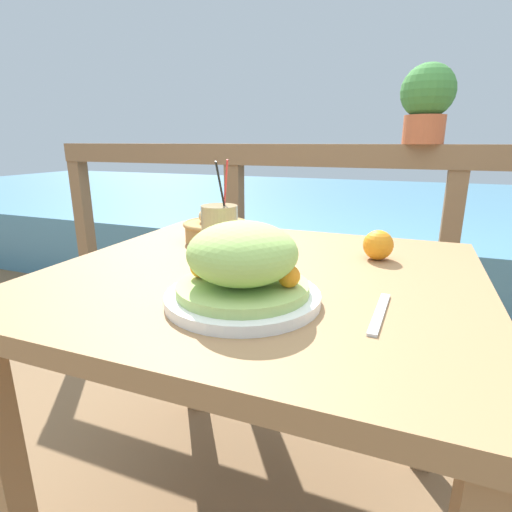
# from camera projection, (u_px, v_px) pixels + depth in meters

# --- Properties ---
(patio_table) EXTENTS (0.95, 0.89, 0.74)m
(patio_table) POSITION_uv_depth(u_px,v_px,m) (262.00, 312.00, 0.94)
(patio_table) COLOR #997047
(patio_table) RESTS_ON ground_plane
(railing_fence) EXTENTS (2.80, 0.08, 1.01)m
(railing_fence) POSITION_uv_depth(u_px,v_px,m) (333.00, 214.00, 1.68)
(railing_fence) COLOR brown
(railing_fence) RESTS_ON ground_plane
(sea_backdrop) EXTENTS (12.00, 4.00, 0.47)m
(sea_backdrop) POSITION_uv_depth(u_px,v_px,m) (377.00, 222.00, 4.06)
(sea_backdrop) COLOR teal
(sea_backdrop) RESTS_ON ground_plane
(salad_plate) EXTENTS (0.28, 0.28, 0.15)m
(salad_plate) POSITION_uv_depth(u_px,v_px,m) (243.00, 268.00, 0.71)
(salad_plate) COLOR white
(salad_plate) RESTS_ON patio_table
(drink_glass) EXTENTS (0.09, 0.09, 0.24)m
(drink_glass) POSITION_uv_depth(u_px,v_px,m) (220.00, 232.00, 0.98)
(drink_glass) COLOR tan
(drink_glass) RESTS_ON patio_table
(bread_basket) EXTENTS (0.19, 0.19, 0.11)m
(bread_basket) POSITION_uv_depth(u_px,v_px,m) (216.00, 227.00, 1.17)
(bread_basket) COLOR #AD7F47
(bread_basket) RESTS_ON patio_table
(potted_plant) EXTENTS (0.19, 0.19, 0.28)m
(potted_plant) POSITION_uv_depth(u_px,v_px,m) (427.00, 101.00, 1.45)
(potted_plant) COLOR #B75B38
(potted_plant) RESTS_ON railing_fence
(knife) EXTENTS (0.02, 0.18, 0.00)m
(knife) POSITION_uv_depth(u_px,v_px,m) (380.00, 313.00, 0.68)
(knife) COLOR silver
(knife) RESTS_ON patio_table
(orange_near_basket) EXTENTS (0.07, 0.07, 0.07)m
(orange_near_basket) POSITION_uv_depth(u_px,v_px,m) (378.00, 245.00, 0.99)
(orange_near_basket) COLOR orange
(orange_near_basket) RESTS_ON patio_table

